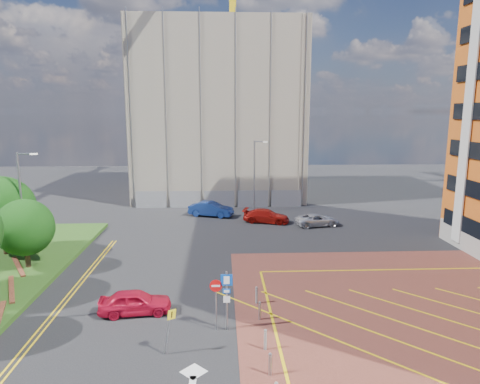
{
  "coord_description": "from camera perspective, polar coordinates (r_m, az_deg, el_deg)",
  "views": [
    {
      "loc": [
        0.27,
        -19.54,
        11.17
      ],
      "look_at": [
        1.38,
        5.31,
        6.48
      ],
      "focal_mm": 32.0,
      "sensor_mm": 36.0,
      "label": 1
    }
  ],
  "objects": [
    {
      "name": "construction_building",
      "position": [
        59.54,
        -2.86,
        10.5
      ],
      "size": [
        21.2,
        19.2,
        22.0
      ],
      "primitive_type": "cube",
      "color": "#A09483",
      "rests_on": "ground"
    },
    {
      "name": "tree_d",
      "position": [
        37.33,
        -29.2,
        -1.98
      ],
      "size": [
        5.0,
        5.0,
        6.08
      ],
      "color": "#3D2B1C",
      "rests_on": "grass_bed"
    },
    {
      "name": "construction_fence",
      "position": [
        50.58,
        -1.67,
        -0.93
      ],
      "size": [
        21.6,
        0.06,
        2.0
      ],
      "primitive_type": "cube",
      "color": "gray",
      "rests_on": "ground"
    },
    {
      "name": "car_blue_back",
      "position": [
        46.38,
        -3.89,
        -2.28
      ],
      "size": [
        5.06,
        3.09,
        1.58
      ],
      "primitive_type": "imported",
      "rotation": [
        0.0,
        0.0,
        1.25
      ],
      "color": "navy",
      "rests_on": "ground"
    },
    {
      "name": "car_silver_back",
      "position": [
        43.14,
        10.25,
        -3.69
      ],
      "size": [
        4.57,
        2.68,
        1.19
      ],
      "primitive_type": "imported",
      "rotation": [
        0.0,
        0.0,
        1.74
      ],
      "color": "silver",
      "rests_on": "ground"
    },
    {
      "name": "car_red_back",
      "position": [
        43.79,
        3.52,
        -3.2
      ],
      "size": [
        5.04,
        3.15,
        1.36
      ],
      "primitive_type": "imported",
      "rotation": [
        0.0,
        0.0,
        1.29
      ],
      "color": "#A4130E",
      "rests_on": "ground"
    },
    {
      "name": "bollard_row",
      "position": [
        20.93,
        3.59,
        -20.09
      ],
      "size": [
        0.14,
        11.14,
        0.9
      ],
      "color": "#9EA0A8",
      "rests_on": "forecourt"
    },
    {
      "name": "lamp_back",
      "position": [
        48.17,
        2.01,
        2.54
      ],
      "size": [
        1.53,
        0.16,
        8.0
      ],
      "color": "#9EA0A8",
      "rests_on": "ground"
    },
    {
      "name": "tree_c",
      "position": [
        33.55,
        -26.77,
        -4.25
      ],
      "size": [
        4.0,
        4.0,
        4.9
      ],
      "color": "#3D2B1C",
      "rests_on": "grass_bed"
    },
    {
      "name": "warning_sign",
      "position": [
        20.94,
        -9.43,
        -17.2
      ],
      "size": [
        0.62,
        0.39,
        2.25
      ],
      "color": "#9EA0A8",
      "rests_on": "ground"
    },
    {
      "name": "lamp_left_far",
      "position": [
        35.4,
        -27.02,
        -1.1
      ],
      "size": [
        1.53,
        0.16,
        8.0
      ],
      "color": "#9EA0A8",
      "rests_on": "grass_bed"
    },
    {
      "name": "car_red_left",
      "position": [
        25.4,
        -13.81,
        -14.05
      ],
      "size": [
        4.13,
        2.0,
        1.36
      ],
      "primitive_type": "imported",
      "rotation": [
        0.0,
        0.0,
        1.67
      ],
      "color": "red",
      "rests_on": "ground"
    },
    {
      "name": "ground",
      "position": [
        22.51,
        -3.07,
        -19.09
      ],
      "size": [
        140.0,
        140.0,
        0.0
      ],
      "primitive_type": "plane",
      "color": "black",
      "rests_on": "ground"
    },
    {
      "name": "sign_cluster",
      "position": [
        22.5,
        -2.33,
        -13.52
      ],
      "size": [
        1.17,
        0.12,
        3.2
      ],
      "color": "#9EA0A8",
      "rests_on": "ground"
    }
  ]
}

